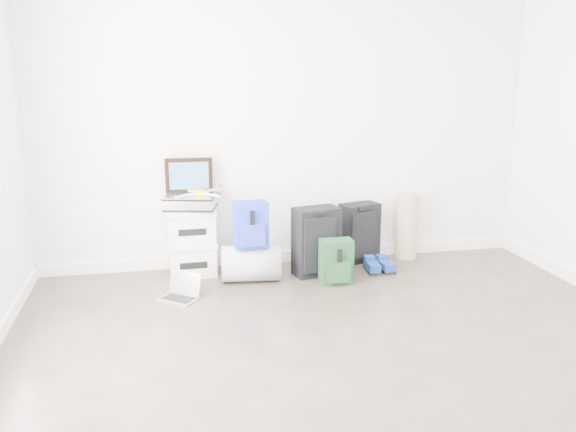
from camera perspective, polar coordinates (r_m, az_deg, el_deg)
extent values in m
plane|color=#312924|center=(3.58, 8.44, -16.41)|extent=(5.00, 5.00, 0.00)
cube|color=white|center=(5.52, -0.01, 9.24)|extent=(4.50, 0.02, 2.70)
cube|color=white|center=(5.76, 0.02, -3.76)|extent=(4.50, 0.02, 0.10)
cube|color=silver|center=(5.46, -8.90, -4.09)|extent=(0.40, 0.33, 0.26)
cube|color=silver|center=(5.41, -8.96, -2.59)|extent=(0.42, 0.35, 0.04)
cube|color=silver|center=(5.37, -9.02, -1.08)|extent=(0.40, 0.33, 0.26)
cube|color=silver|center=(5.34, -9.08, 0.46)|extent=(0.42, 0.35, 0.04)
cube|color=#B2B2B7|center=(5.32, -9.11, 1.31)|extent=(0.48, 0.40, 0.12)
cube|color=black|center=(5.38, -9.25, 3.77)|extent=(0.41, 0.04, 0.31)
cube|color=#27529E|center=(5.36, -9.24, 3.74)|extent=(0.34, 0.02, 0.24)
cube|color=gold|center=(5.29, -8.27, 2.20)|extent=(0.10, 0.10, 0.05)
cube|color=white|center=(5.37, -7.24, 2.42)|extent=(0.22, 0.17, 0.02)
cube|color=white|center=(5.38, -9.19, 2.37)|extent=(0.17, 0.22, 0.02)
cube|color=white|center=(5.20, -9.34, 1.97)|extent=(0.22, 0.17, 0.02)
cube|color=white|center=(5.19, -7.32, 2.02)|extent=(0.17, 0.22, 0.02)
cylinder|color=#999CA1|center=(5.23, -3.49, -4.45)|extent=(0.53, 0.36, 0.31)
cube|color=#1C2BB9|center=(5.11, -3.51, -0.80)|extent=(0.29, 0.19, 0.39)
cube|color=#1C2BB9|center=(5.04, -3.35, -1.80)|extent=(0.21, 0.07, 0.19)
cube|color=black|center=(5.34, 2.65, -2.38)|extent=(0.43, 0.30, 0.60)
cube|color=black|center=(5.23, 3.00, -2.76)|extent=(0.29, 0.09, 0.48)
cube|color=black|center=(5.16, 3.02, 0.26)|extent=(0.12, 0.05, 0.02)
cube|color=#12321D|center=(5.18, 4.51, -4.24)|extent=(0.27, 0.17, 0.38)
cube|color=#12321D|center=(5.12, 4.78, -5.23)|extent=(0.20, 0.06, 0.18)
cube|color=black|center=(5.75, 6.67, -1.53)|extent=(0.40, 0.30, 0.55)
cube|color=black|center=(5.65, 7.04, -1.84)|extent=(0.26, 0.11, 0.44)
cube|color=black|center=(5.59, 7.10, 0.71)|extent=(0.12, 0.06, 0.03)
cube|color=black|center=(5.55, 7.86, -5.02)|extent=(0.13, 0.27, 0.02)
cube|color=#1C42AA|center=(5.53, 7.88, -4.59)|extent=(0.12, 0.26, 0.06)
cube|color=black|center=(5.58, 9.02, -4.93)|extent=(0.13, 0.28, 0.02)
cube|color=#1C42AA|center=(5.57, 9.03, -4.49)|extent=(0.12, 0.26, 0.06)
cylinder|color=tan|center=(5.92, 11.04, -0.94)|extent=(0.20, 0.20, 0.62)
cube|color=#BDBDC1|center=(4.92, -10.23, -7.68)|extent=(0.35, 0.34, 0.01)
cube|color=black|center=(4.92, -10.24, -7.59)|extent=(0.28, 0.26, 0.00)
cube|color=black|center=(4.96, -9.59, -6.20)|extent=(0.23, 0.19, 0.19)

